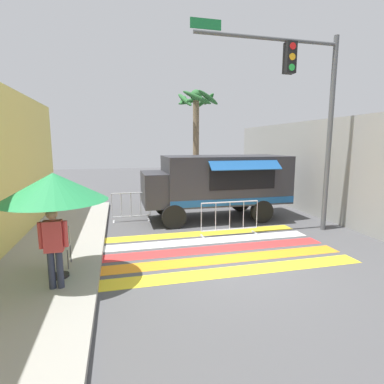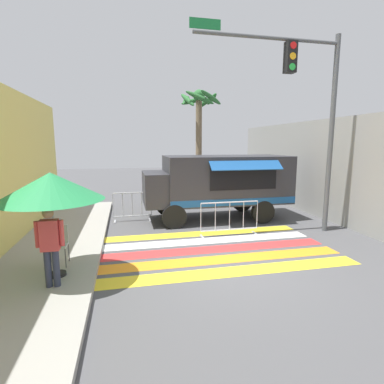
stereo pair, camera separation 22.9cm
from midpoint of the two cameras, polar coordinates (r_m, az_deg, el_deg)
ground_plane at (r=7.75m, az=6.27°, el=-13.13°), size 60.00×60.00×0.00m
concrete_wall_right at (r=12.45m, az=24.60°, el=3.77°), size 0.20×16.00×3.87m
crosswalk_painted at (r=8.60m, az=4.02°, el=-10.76°), size 6.40×3.60×0.01m
food_truck at (r=11.64m, az=3.71°, el=2.07°), size 5.56×2.67×2.47m
traffic_signal_pole at (r=10.46m, az=20.37°, el=16.50°), size 4.80×0.29×6.37m
patio_umbrella at (r=6.69m, az=-25.75°, el=0.82°), size 2.12×2.12×2.21m
folding_chair at (r=7.66m, az=-24.72°, el=-8.69°), size 0.43×0.43×0.90m
vendor_person at (r=6.42m, az=-25.78°, el=-8.89°), size 0.53×0.21×1.59m
barricade_front at (r=9.71m, az=6.52°, el=-5.08°), size 1.92×0.44×1.12m
barricade_side at (r=11.61m, az=-12.07°, el=-2.94°), size 1.45×0.44×1.12m
palm_tree at (r=16.04m, az=0.41°, el=13.67°), size 2.19×2.25×5.68m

